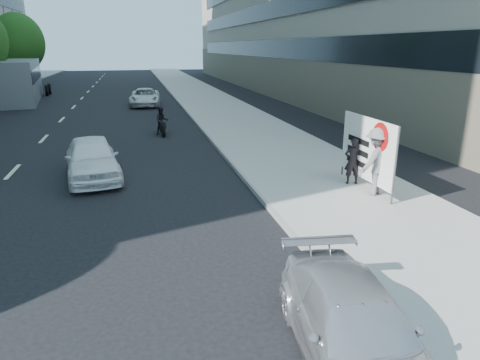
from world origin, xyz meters
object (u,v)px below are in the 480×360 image
object	(u,v)px
jogger	(377,162)
pedestrian_woman	(353,161)
protest_banner	(367,149)
white_sedan_near	(92,158)
parked_sedan	(354,328)
white_sedan_far	(145,97)
motorcycle	(162,122)
bus	(21,81)

from	to	relation	value
jogger	pedestrian_woman	xyz separation A→B (m)	(-0.16, 1.11, -0.26)
protest_banner	white_sedan_near	world-z (taller)	protest_banner
parked_sedan	white_sedan_far	xyz separation A→B (m)	(-1.98, 29.43, 0.09)
motorcycle	bus	size ratio (longest dim) A/B	0.17
jogger	pedestrian_woman	distance (m)	1.15
pedestrian_woman	protest_banner	bearing A→B (deg)	122.43
protest_banner	bus	size ratio (longest dim) A/B	0.25
protest_banner	white_sedan_near	bearing A→B (deg)	156.51
white_sedan_near	white_sedan_far	size ratio (longest dim) A/B	0.89
pedestrian_woman	protest_banner	world-z (taller)	protest_banner
parked_sedan	bus	xyz separation A→B (m)	(-11.86, 35.16, 1.07)
bus	jogger	bearing A→B (deg)	-68.97
white_sedan_far	pedestrian_woman	bearing A→B (deg)	-71.57
protest_banner	pedestrian_woman	bearing A→B (deg)	107.57
jogger	white_sedan_far	size ratio (longest dim) A/B	0.43
white_sedan_far	motorcycle	xyz separation A→B (m)	(0.49, -11.78, -0.02)
parked_sedan	white_sedan_far	world-z (taller)	white_sedan_far
jogger	pedestrian_woman	bearing A→B (deg)	-101.51
white_sedan_near	jogger	bearing A→B (deg)	-34.70
motorcycle	bus	distance (m)	20.37
jogger	pedestrian_woman	size ratio (longest dim) A/B	1.36
protest_banner	jogger	bearing A→B (deg)	-90.29
white_sedan_near	protest_banner	bearing A→B (deg)	-31.28
jogger	bus	bearing A→B (deg)	-80.89
motorcycle	white_sedan_near	bearing A→B (deg)	-116.50
motorcycle	bus	xyz separation A→B (m)	(-10.38, 17.50, 1.00)
parked_sedan	jogger	bearing A→B (deg)	64.59
white_sedan_far	bus	size ratio (longest dim) A/B	0.38
white_sedan_near	motorcycle	size ratio (longest dim) A/B	2.04
white_sedan_near	motorcycle	bearing A→B (deg)	60.67
white_sedan_far	motorcycle	size ratio (longest dim) A/B	2.31
pedestrian_woman	white_sedan_near	distance (m)	8.74
pedestrian_woman	parked_sedan	world-z (taller)	pedestrian_woman
pedestrian_woman	white_sedan_near	size ratio (longest dim) A/B	0.35
bus	white_sedan_far	bearing A→B (deg)	-37.71
parked_sedan	white_sedan_near	xyz separation A→B (m)	(-4.35, 10.41, 0.14)
protest_banner	parked_sedan	distance (m)	7.92
protest_banner	white_sedan_far	distance (m)	23.42
white_sedan_near	bus	size ratio (longest dim) A/B	0.34
protest_banner	white_sedan_far	size ratio (longest dim) A/B	0.65
white_sedan_far	motorcycle	world-z (taller)	motorcycle
jogger	white_sedan_near	distance (m)	9.34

